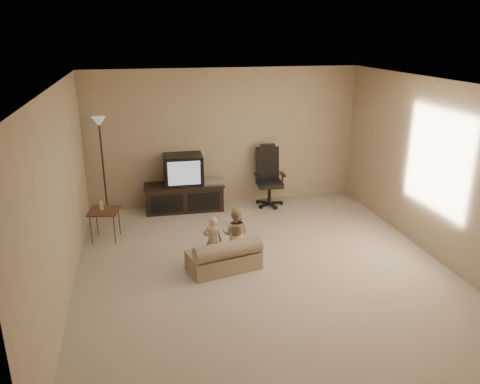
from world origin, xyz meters
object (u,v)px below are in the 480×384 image
at_px(toddler_left, 213,241).
at_px(toddler_right, 236,234).
at_px(tv_stand, 184,187).
at_px(office_chair, 269,184).
at_px(side_table, 104,211).
at_px(child_sofa, 225,257).
at_px(floor_lamp, 101,145).

bearing_deg(toddler_left, toddler_right, -160.83).
xyz_separation_m(tv_stand, office_chair, (1.57, -0.07, -0.02)).
height_order(side_table, toddler_left, toddler_left).
height_order(side_table, child_sofa, side_table).
bearing_deg(floor_lamp, toddler_right, -49.87).
bearing_deg(child_sofa, side_table, 127.60).
xyz_separation_m(office_chair, toddler_right, (-1.08, -2.08, -0.01)).
height_order(tv_stand, side_table, tv_stand).
bearing_deg(tv_stand, side_table, -141.30).
distance_m(office_chair, toddler_right, 2.35).
distance_m(office_chair, floor_lamp, 3.07).
bearing_deg(floor_lamp, office_chair, -2.49).
distance_m(tv_stand, child_sofa, 2.43).
height_order(tv_stand, child_sofa, tv_stand).
relative_size(side_table, toddler_right, 0.83).
bearing_deg(office_chair, side_table, -158.64).
distance_m(tv_stand, toddler_left, 2.23).
height_order(side_table, floor_lamp, floor_lamp).
bearing_deg(child_sofa, tv_stand, 84.53).
bearing_deg(toddler_right, child_sofa, 73.04).
relative_size(side_table, floor_lamp, 0.38).
height_order(side_table, toddler_right, toddler_right).
bearing_deg(toddler_right, tv_stand, -54.91).
height_order(floor_lamp, toddler_right, floor_lamp).
xyz_separation_m(office_chair, toddler_left, (-1.42, -2.15, -0.04)).
xyz_separation_m(side_table, child_sofa, (1.63, -1.38, -0.28)).
bearing_deg(child_sofa, office_chair, 48.99).
relative_size(office_chair, side_table, 1.71).
xyz_separation_m(tv_stand, toddler_left, (0.15, -2.22, -0.06)).
distance_m(child_sofa, toddler_right, 0.39).
distance_m(floor_lamp, child_sofa, 3.16).
xyz_separation_m(child_sofa, toddler_left, (-0.13, 0.18, 0.18)).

